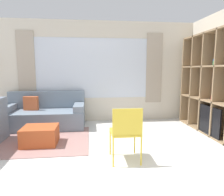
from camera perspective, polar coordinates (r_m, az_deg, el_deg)
ground_plane at (r=2.51m, az=-3.87°, el=-26.14°), size 16.00×16.00×0.00m
wall_back at (r=5.49m, az=-5.61°, el=7.45°), size 6.79×0.11×2.70m
area_rug at (r=4.47m, az=-25.44°, el=-11.09°), size 2.82×1.66×0.01m
shelving_unit at (r=4.84m, az=27.67°, el=3.28°), size 0.40×2.33×2.23m
couch_main at (r=5.23m, az=-18.59°, el=-4.60°), size 1.92×0.94×0.86m
ottoman at (r=4.08m, az=-19.82°, el=-10.07°), size 0.64×0.54×0.35m
folding_chair at (r=3.05m, az=4.01°, el=-9.00°), size 0.44×0.46×0.86m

